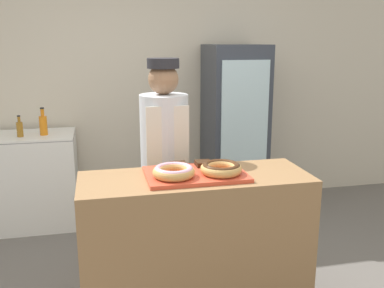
% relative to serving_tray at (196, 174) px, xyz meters
% --- Properties ---
extents(wall_back, '(8.00, 0.06, 2.70)m').
position_rel_serving_tray_xyz_m(wall_back, '(0.00, 2.13, 0.37)').
color(wall_back, beige).
rests_on(wall_back, ground_plane).
extents(display_counter, '(1.42, 0.53, 0.97)m').
position_rel_serving_tray_xyz_m(display_counter, '(0.00, 0.00, -0.50)').
color(display_counter, '#997047').
rests_on(display_counter, ground_plane).
extents(serving_tray, '(0.61, 0.41, 0.02)m').
position_rel_serving_tray_xyz_m(serving_tray, '(0.00, 0.00, 0.00)').
color(serving_tray, '#D84C33').
rests_on(serving_tray, display_counter).
extents(donut_light_glaze, '(0.25, 0.25, 0.07)m').
position_rel_serving_tray_xyz_m(donut_light_glaze, '(-0.15, -0.06, 0.05)').
color(donut_light_glaze, tan).
rests_on(donut_light_glaze, serving_tray).
extents(donut_chocolate_glaze, '(0.25, 0.25, 0.07)m').
position_rel_serving_tray_xyz_m(donut_chocolate_glaze, '(0.15, -0.06, 0.05)').
color(donut_chocolate_glaze, tan).
rests_on(donut_chocolate_glaze, serving_tray).
extents(brownie_back_left, '(0.10, 0.10, 0.03)m').
position_rel_serving_tray_xyz_m(brownie_back_left, '(-0.08, 0.13, 0.03)').
color(brownie_back_left, '#382111').
rests_on(brownie_back_left, serving_tray).
extents(brownie_back_right, '(0.10, 0.10, 0.03)m').
position_rel_serving_tray_xyz_m(brownie_back_right, '(0.08, 0.13, 0.03)').
color(brownie_back_right, '#382111').
rests_on(brownie_back_right, serving_tray).
extents(baker_person, '(0.35, 0.35, 1.66)m').
position_rel_serving_tray_xyz_m(baker_person, '(-0.10, 0.57, -0.10)').
color(baker_person, '#4C4C51').
rests_on(baker_person, ground_plane).
extents(beverage_fridge, '(0.58, 0.64, 1.74)m').
position_rel_serving_tray_xyz_m(beverage_fridge, '(0.83, 1.76, -0.11)').
color(beverage_fridge, '#333842').
rests_on(beverage_fridge, ground_plane).
extents(chest_freezer, '(0.90, 0.57, 0.91)m').
position_rel_serving_tray_xyz_m(chest_freezer, '(-1.25, 1.76, -0.52)').
color(chest_freezer, white).
rests_on(chest_freezer, ground_plane).
extents(bottle_amber, '(0.06, 0.06, 0.20)m').
position_rel_serving_tray_xyz_m(bottle_amber, '(-1.28, 1.68, 0.01)').
color(bottle_amber, '#99661E').
rests_on(bottle_amber, chest_freezer).
extents(bottle_orange, '(0.07, 0.07, 0.26)m').
position_rel_serving_tray_xyz_m(bottle_orange, '(-1.07, 1.71, 0.03)').
color(bottle_orange, orange).
rests_on(bottle_orange, chest_freezer).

